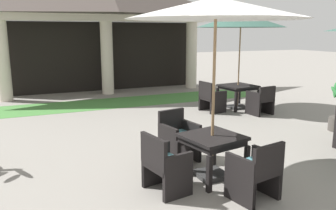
{
  "coord_description": "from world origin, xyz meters",
  "views": [
    {
      "loc": [
        -3.05,
        -4.52,
        2.3
      ],
      "look_at": [
        -0.25,
        1.96,
        0.8
      ],
      "focal_mm": 37.12,
      "sensor_mm": 36.0,
      "label": 1
    }
  ],
  "objects_px": {
    "patio_chair_mid_right_south": "(261,100)",
    "patio_chair_near_foreground_west": "(164,165)",
    "patio_chair_near_foreground_south": "(256,172)",
    "patio_table_near_foreground": "(212,142)",
    "patio_chair_mid_right_west": "(211,98)",
    "patio_umbrella_mid_right": "(241,21)",
    "patio_umbrella_near_foreground": "(216,10)",
    "patio_chair_near_foreground_north": "(178,138)",
    "patio_table_mid_right": "(238,88)"
  },
  "relations": [
    {
      "from": "patio_chair_mid_right_south",
      "to": "patio_chair_near_foreground_west",
      "type": "bearing_deg",
      "value": -148.27
    },
    {
      "from": "patio_chair_near_foreground_south",
      "to": "patio_chair_mid_right_south",
      "type": "distance_m",
      "value": 5.25
    },
    {
      "from": "patio_table_near_foreground",
      "to": "patio_chair_near_foreground_west",
      "type": "distance_m",
      "value": 0.93
    },
    {
      "from": "patio_chair_mid_right_west",
      "to": "patio_umbrella_mid_right",
      "type": "bearing_deg",
      "value": 90.0
    },
    {
      "from": "patio_chair_mid_right_south",
      "to": "patio_chair_mid_right_west",
      "type": "height_order",
      "value": "patio_chair_mid_right_west"
    },
    {
      "from": "patio_table_near_foreground",
      "to": "patio_chair_mid_right_south",
      "type": "distance_m",
      "value": 4.72
    },
    {
      "from": "patio_table_near_foreground",
      "to": "patio_chair_mid_right_west",
      "type": "height_order",
      "value": "patio_chair_mid_right_west"
    },
    {
      "from": "patio_umbrella_near_foreground",
      "to": "patio_chair_near_foreground_south",
      "type": "height_order",
      "value": "patio_umbrella_near_foreground"
    },
    {
      "from": "patio_chair_near_foreground_north",
      "to": "patio_umbrella_mid_right",
      "type": "bearing_deg",
      "value": -148.02
    },
    {
      "from": "patio_chair_near_foreground_west",
      "to": "patio_chair_mid_right_south",
      "type": "distance_m",
      "value": 5.51
    },
    {
      "from": "patio_chair_near_foreground_west",
      "to": "patio_table_mid_right",
      "type": "distance_m",
      "value": 6.09
    },
    {
      "from": "patio_table_near_foreground",
      "to": "patio_chair_near_foreground_north",
      "type": "distance_m",
      "value": 0.92
    },
    {
      "from": "patio_table_near_foreground",
      "to": "patio_chair_near_foreground_west",
      "type": "height_order",
      "value": "patio_chair_near_foreground_west"
    },
    {
      "from": "patio_chair_near_foreground_south",
      "to": "patio_chair_near_foreground_west",
      "type": "relative_size",
      "value": 0.97
    },
    {
      "from": "patio_umbrella_near_foreground",
      "to": "patio_chair_near_foreground_west",
      "type": "distance_m",
      "value": 2.39
    },
    {
      "from": "patio_chair_mid_right_west",
      "to": "patio_table_mid_right",
      "type": "bearing_deg",
      "value": 90.0
    },
    {
      "from": "patio_umbrella_near_foreground",
      "to": "patio_umbrella_mid_right",
      "type": "relative_size",
      "value": 0.99
    },
    {
      "from": "patio_chair_near_foreground_south",
      "to": "patio_chair_near_foreground_north",
      "type": "bearing_deg",
      "value": 90.0
    },
    {
      "from": "patio_chair_near_foreground_west",
      "to": "patio_chair_mid_right_west",
      "type": "bearing_deg",
      "value": 131.5
    },
    {
      "from": "patio_chair_near_foreground_north",
      "to": "patio_chair_mid_right_west",
      "type": "height_order",
      "value": "patio_chair_near_foreground_north"
    },
    {
      "from": "patio_umbrella_near_foreground",
      "to": "patio_chair_mid_right_west",
      "type": "relative_size",
      "value": 3.22
    },
    {
      "from": "patio_table_near_foreground",
      "to": "patio_umbrella_near_foreground",
      "type": "bearing_deg",
      "value": 174.64
    },
    {
      "from": "patio_chair_near_foreground_north",
      "to": "patio_chair_mid_right_south",
      "type": "xyz_separation_m",
      "value": [
        3.64,
        2.3,
        -0.01
      ]
    },
    {
      "from": "patio_chair_near_foreground_west",
      "to": "patio_umbrella_mid_right",
      "type": "xyz_separation_m",
      "value": [
        4.26,
        4.35,
        2.19
      ]
    },
    {
      "from": "patio_table_near_foreground",
      "to": "patio_umbrella_near_foreground",
      "type": "distance_m",
      "value": 2.02
    },
    {
      "from": "patio_chair_near_foreground_south",
      "to": "patio_chair_near_foreground_west",
      "type": "xyz_separation_m",
      "value": [
        -1.07,
        0.72,
        0.0
      ]
    },
    {
      "from": "patio_chair_near_foreground_north",
      "to": "patio_umbrella_mid_right",
      "type": "xyz_separation_m",
      "value": [
        3.53,
        3.28,
        2.18
      ]
    },
    {
      "from": "patio_chair_near_foreground_north",
      "to": "patio_chair_near_foreground_west",
      "type": "distance_m",
      "value": 1.29
    },
    {
      "from": "patio_chair_mid_right_west",
      "to": "patio_table_near_foreground",
      "type": "bearing_deg",
      "value": -36.21
    },
    {
      "from": "patio_chair_near_foreground_south",
      "to": "patio_umbrella_mid_right",
      "type": "xyz_separation_m",
      "value": [
        3.19,
        5.06,
        2.19
      ]
    },
    {
      "from": "patio_umbrella_mid_right",
      "to": "patio_chair_mid_right_south",
      "type": "distance_m",
      "value": 2.41
    },
    {
      "from": "patio_umbrella_mid_right",
      "to": "patio_table_mid_right",
      "type": "bearing_deg",
      "value": -116.57
    },
    {
      "from": "patio_umbrella_near_foreground",
      "to": "patio_chair_mid_right_south",
      "type": "distance_m",
      "value": 5.2
    },
    {
      "from": "patio_chair_near_foreground_north",
      "to": "patio_table_near_foreground",
      "type": "bearing_deg",
      "value": 90.0
    },
    {
      "from": "patio_chair_near_foreground_west",
      "to": "patio_umbrella_mid_right",
      "type": "height_order",
      "value": "patio_umbrella_mid_right"
    },
    {
      "from": "patio_chair_near_foreground_south",
      "to": "patio_umbrella_mid_right",
      "type": "relative_size",
      "value": 0.29
    },
    {
      "from": "patio_chair_near_foreground_south",
      "to": "patio_chair_near_foreground_north",
      "type": "distance_m",
      "value": 1.81
    },
    {
      "from": "patio_chair_near_foreground_south",
      "to": "patio_umbrella_mid_right",
      "type": "distance_m",
      "value": 6.38
    },
    {
      "from": "patio_umbrella_near_foreground",
      "to": "patio_table_mid_right",
      "type": "bearing_deg",
      "value": 51.16
    },
    {
      "from": "patio_chair_near_foreground_south",
      "to": "patio_chair_near_foreground_north",
      "type": "xyz_separation_m",
      "value": [
        -0.34,
        1.78,
        0.01
      ]
    },
    {
      "from": "patio_umbrella_near_foreground",
      "to": "patio_umbrella_mid_right",
      "type": "height_order",
      "value": "patio_umbrella_mid_right"
    },
    {
      "from": "patio_chair_near_foreground_south",
      "to": "patio_chair_mid_right_south",
      "type": "xyz_separation_m",
      "value": [
        3.29,
        4.09,
        -0.0
      ]
    },
    {
      "from": "patio_chair_near_foreground_south",
      "to": "patio_table_mid_right",
      "type": "distance_m",
      "value": 5.99
    },
    {
      "from": "patio_umbrella_near_foreground",
      "to": "patio_chair_mid_right_west",
      "type": "xyz_separation_m",
      "value": [
        2.37,
        4.07,
        -2.21
      ]
    },
    {
      "from": "patio_chair_near_foreground_west",
      "to": "patio_umbrella_mid_right",
      "type": "relative_size",
      "value": 0.3
    },
    {
      "from": "patio_chair_near_foreground_south",
      "to": "patio_chair_near_foreground_north",
      "type": "height_order",
      "value": "patio_chair_near_foreground_north"
    },
    {
      "from": "patio_table_mid_right",
      "to": "patio_chair_mid_right_west",
      "type": "height_order",
      "value": "patio_chair_mid_right_west"
    },
    {
      "from": "patio_chair_near_foreground_south",
      "to": "patio_chair_near_foreground_west",
      "type": "height_order",
      "value": "patio_chair_near_foreground_west"
    },
    {
      "from": "patio_table_near_foreground",
      "to": "patio_umbrella_mid_right",
      "type": "bearing_deg",
      "value": 51.16
    },
    {
      "from": "patio_table_mid_right",
      "to": "patio_chair_mid_right_south",
      "type": "xyz_separation_m",
      "value": [
        0.1,
        -0.98,
        -0.2
      ]
    }
  ]
}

